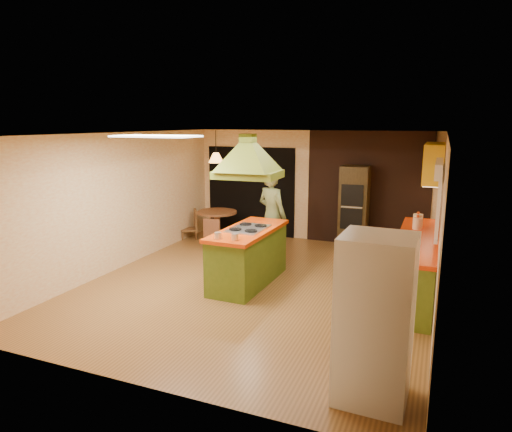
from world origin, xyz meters
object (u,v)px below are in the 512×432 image
at_px(wall_oven, 354,207).
at_px(canister_large, 418,221).
at_px(man, 272,216).
at_px(dining_table, 217,220).
at_px(refrigerator, 375,319).
at_px(kitchen_island, 248,256).

distance_m(wall_oven, canister_large, 2.18).
xyz_separation_m(wall_oven, canister_large, (1.37, -1.69, 0.15)).
height_order(man, dining_table, man).
relative_size(refrigerator, dining_table, 1.84).
bearing_deg(canister_large, dining_table, 165.77).
bearing_deg(man, dining_table, -7.87).
bearing_deg(refrigerator, man, 124.17).
height_order(dining_table, canister_large, canister_large).
height_order(refrigerator, wall_oven, wall_oven).
bearing_deg(canister_large, wall_oven, 129.02).
bearing_deg(man, kitchen_island, 115.79).
distance_m(refrigerator, dining_table, 6.47).
height_order(man, refrigerator, man).
distance_m(refrigerator, wall_oven, 5.63).
height_order(wall_oven, dining_table, wall_oven).
xyz_separation_m(man, wall_oven, (1.27, 1.64, -0.02)).
height_order(kitchen_island, refrigerator, refrigerator).
bearing_deg(refrigerator, dining_table, 132.07).
relative_size(man, refrigerator, 1.09).
relative_size(kitchen_island, refrigerator, 1.15).
relative_size(dining_table, canister_large, 3.83).
bearing_deg(man, wall_oven, -104.26).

